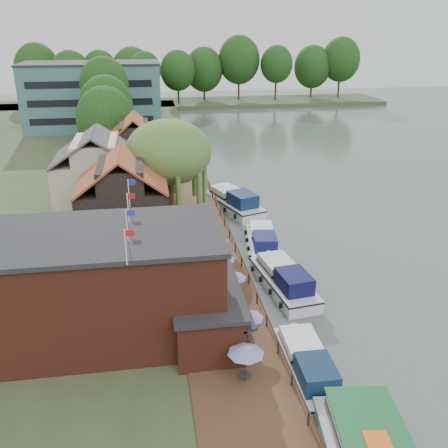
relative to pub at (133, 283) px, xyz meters
name	(u,v)px	position (x,y,z in m)	size (l,w,h in m)	color
ground	(330,317)	(14.00, 1.00, -4.65)	(260.00, 260.00, 0.00)	#47534E
land_bank	(12,187)	(-16.00, 36.00, -4.15)	(50.00, 140.00, 1.00)	#384728
quay_deck	(205,254)	(6.00, 11.00, -3.60)	(6.00, 50.00, 0.10)	#47301E
quay_rail	(234,245)	(8.70, 11.50, -3.15)	(0.20, 49.00, 1.00)	black
pub	(133,283)	(0.00, 0.00, 0.00)	(20.00, 11.00, 7.30)	maroon
hotel_block	(93,96)	(-8.00, 71.00, 2.50)	(25.40, 12.40, 12.30)	#38666B
cottage_a	(123,199)	(-1.00, 15.00, 0.60)	(8.60, 7.60, 8.50)	black
cottage_b	(98,170)	(-4.00, 25.00, 0.60)	(9.60, 8.60, 8.50)	beige
cottage_c	(135,149)	(0.00, 34.00, 0.60)	(7.60, 7.60, 8.50)	black
willow	(169,171)	(3.50, 20.00, 1.56)	(8.60, 8.60, 10.43)	#476B2D
umbrella_0	(246,363)	(6.21, -6.09, -2.36)	(2.11, 2.11, 2.38)	navy
umbrella_1	(248,326)	(7.09, -2.55, -2.36)	(1.96, 1.96, 2.38)	#1B1F98
umbrella_2	(224,300)	(6.11, 0.83, -2.36)	(2.02, 2.02, 2.38)	#1C4E9A
umbrella_3	(233,286)	(7.04, 2.78, -2.36)	(1.99, 1.99, 2.38)	navy
umbrella_4	(223,267)	(6.79, 5.92, -2.36)	(1.98, 1.98, 2.38)	navy
umbrella_5	(215,248)	(6.70, 9.50, -2.36)	(2.23, 2.23, 2.38)	navy
umbrella_6	(207,233)	(6.42, 12.82, -2.36)	(2.35, 2.35, 2.38)	navy
cruiser_0	(307,362)	(10.23, -5.09, -3.54)	(2.98, 9.24, 2.21)	white
cruiser_1	(284,277)	(11.71, 5.52, -3.45)	(3.21, 9.92, 2.41)	silver
cruiser_2	(263,239)	(11.77, 13.29, -3.53)	(3.01, 9.33, 2.24)	white
cruiser_3	(233,199)	(10.92, 24.44, -3.33)	(3.47, 10.72, 2.63)	silver
swan	(316,424)	(9.50, -9.12, -4.43)	(0.44, 0.44, 0.44)	white
bank_tree_0	(106,128)	(-3.94, 41.58, 2.00)	(7.92, 7.92, 11.29)	#143811
bank_tree_1	(107,114)	(-4.40, 51.64, 2.25)	(8.28, 8.28, 11.80)	#143811
bank_tree_2	(106,100)	(-4.87, 57.93, 3.42)	(7.95, 7.95, 14.14)	#143811
bank_tree_3	(112,95)	(-4.86, 78.15, 1.69)	(6.22, 6.22, 10.68)	#143811
bank_tree_4	(146,82)	(2.09, 87.14, 3.02)	(6.97, 6.97, 13.33)	#143811
bank_tree_5	(129,86)	(-1.82, 93.11, 1.72)	(6.36, 6.36, 10.74)	#143811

